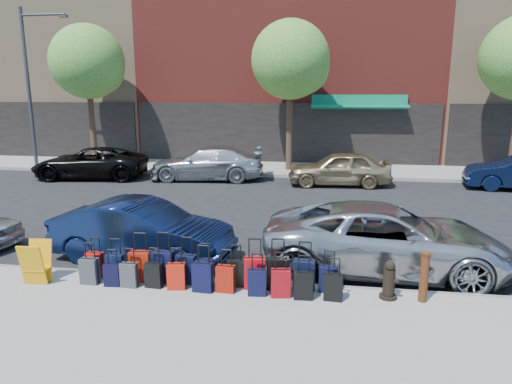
% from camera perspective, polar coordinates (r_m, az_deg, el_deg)
% --- Properties ---
extents(ground, '(120.00, 120.00, 0.00)m').
position_cam_1_polar(ground, '(14.14, -1.08, -4.15)').
color(ground, black).
rests_on(ground, ground).
extents(sidewalk_near, '(60.00, 4.00, 0.15)m').
position_cam_1_polar(sidewalk_near, '(8.25, -9.05, -16.56)').
color(sidewalk_near, gray).
rests_on(sidewalk_near, ground).
extents(sidewalk_far, '(60.00, 4.00, 0.15)m').
position_cam_1_polar(sidewalk_far, '(23.80, 3.00, 2.90)').
color(sidewalk_far, gray).
rests_on(sidewalk_far, ground).
extents(curb_near, '(60.00, 0.08, 0.15)m').
position_cam_1_polar(curb_near, '(9.99, -5.50, -11.06)').
color(curb_near, gray).
rests_on(curb_near, ground).
extents(curb_far, '(60.00, 0.08, 0.15)m').
position_cam_1_polar(curb_far, '(21.82, 2.46, 2.02)').
color(curb_far, gray).
rests_on(curb_far, ground).
extents(building_left, '(15.00, 12.12, 16.00)m').
position_cam_1_polar(building_left, '(36.49, -22.64, 17.82)').
color(building_left, '#9D7F60').
rests_on(building_left, ground).
extents(tree_left, '(3.80, 3.80, 7.27)m').
position_cam_1_polar(tree_left, '(25.91, -20.02, 14.82)').
color(tree_left, black).
rests_on(tree_left, sidewalk_far).
extents(tree_center, '(3.80, 3.80, 7.27)m').
position_cam_1_polar(tree_center, '(22.94, 4.68, 15.90)').
color(tree_center, black).
rests_on(tree_center, sidewalk_far).
extents(streetlight, '(2.59, 0.18, 8.00)m').
position_cam_1_polar(streetlight, '(26.81, -26.29, 12.59)').
color(streetlight, '#333338').
rests_on(streetlight, sidewalk_far).
extents(suitcase_front_0, '(0.38, 0.23, 0.86)m').
position_cam_1_polar(suitcase_front_0, '(10.50, -19.46, -8.52)').
color(suitcase_front_0, '#AB110B').
rests_on(suitcase_front_0, sidewalk_near).
extents(suitcase_front_1, '(0.37, 0.21, 0.88)m').
position_cam_1_polar(suitcase_front_1, '(10.22, -17.16, -8.90)').
color(suitcase_front_1, black).
rests_on(suitcase_front_1, sidewalk_near).
extents(suitcase_front_2, '(0.45, 0.26, 1.04)m').
position_cam_1_polar(suitcase_front_2, '(9.96, -14.24, -8.98)').
color(suitcase_front_2, maroon).
rests_on(suitcase_front_2, sidewalk_near).
extents(suitcase_front_3, '(0.46, 0.27, 1.06)m').
position_cam_1_polar(suitcase_front_3, '(9.82, -11.55, -9.12)').
color(suitcase_front_3, black).
rests_on(suitcase_front_3, sidewalk_near).
extents(suitcase_front_4, '(0.43, 0.27, 0.99)m').
position_cam_1_polar(suitcase_front_4, '(9.68, -8.67, -9.48)').
color(suitcase_front_4, black).
rests_on(suitcase_front_4, sidewalk_near).
extents(suitcase_front_5, '(0.39, 0.26, 0.87)m').
position_cam_1_polar(suitcase_front_5, '(9.59, -6.39, -9.86)').
color(suitcase_front_5, black).
rests_on(suitcase_front_5, sidewalk_near).
extents(suitcase_front_6, '(0.38, 0.24, 0.87)m').
position_cam_1_polar(suitcase_front_6, '(9.47, -2.55, -10.11)').
color(suitcase_front_6, black).
rests_on(suitcase_front_6, sidewalk_near).
extents(suitcase_front_7, '(0.46, 0.29, 1.04)m').
position_cam_1_polar(suitcase_front_7, '(9.34, -0.15, -10.06)').
color(suitcase_front_7, '#B30B12').
rests_on(suitcase_front_7, sidewalk_near).
extents(suitcase_front_8, '(0.47, 0.32, 1.04)m').
position_cam_1_polar(suitcase_front_8, '(9.33, 2.77, -10.09)').
color(suitcase_front_8, black).
rests_on(suitcase_front_8, sidewalk_near).
extents(suitcase_front_9, '(0.43, 0.25, 1.01)m').
position_cam_1_polar(suitcase_front_9, '(9.30, 6.04, -10.30)').
color(suitcase_front_9, black).
rests_on(suitcase_front_9, sidewalk_near).
extents(suitcase_front_10, '(0.38, 0.24, 0.86)m').
position_cam_1_polar(suitcase_front_10, '(9.31, 9.03, -10.70)').
color(suitcase_front_10, black).
rests_on(suitcase_front_10, sidewalk_near).
extents(suitcase_back_0, '(0.37, 0.22, 0.87)m').
position_cam_1_polar(suitcase_back_0, '(10.18, -20.09, -9.24)').
color(suitcase_back_0, '#35353A').
rests_on(suitcase_back_0, sidewalk_near).
extents(suitcase_back_1, '(0.33, 0.21, 0.77)m').
position_cam_1_polar(suitcase_back_1, '(9.93, -17.51, -9.80)').
color(suitcase_back_1, black).
rests_on(suitcase_back_1, sidewalk_near).
extents(suitcase_back_2, '(0.34, 0.20, 0.81)m').
position_cam_1_polar(suitcase_back_2, '(9.78, -15.56, -9.94)').
color(suitcase_back_2, '#38373C').
rests_on(suitcase_back_2, sidewalk_near).
extents(suitcase_back_3, '(0.36, 0.22, 0.83)m').
position_cam_1_polar(suitcase_back_3, '(9.64, -12.65, -10.07)').
color(suitcase_back_3, black).
rests_on(suitcase_back_3, sidewalk_near).
extents(suitcase_back_4, '(0.39, 0.26, 0.86)m').
position_cam_1_polar(suitcase_back_4, '(9.47, -9.92, -10.33)').
color(suitcase_back_4, '#B51C0B').
rests_on(suitcase_back_4, sidewalk_near).
extents(suitcase_back_5, '(0.41, 0.25, 0.95)m').
position_cam_1_polar(suitcase_back_5, '(9.28, -6.66, -10.51)').
color(suitcase_back_5, black).
rests_on(suitcase_back_5, sidewalk_near).
extents(suitcase_back_6, '(0.38, 0.23, 0.87)m').
position_cam_1_polar(suitcase_back_6, '(9.23, -3.81, -10.76)').
color(suitcase_back_6, maroon).
rests_on(suitcase_back_6, sidewalk_near).
extents(suitcase_back_7, '(0.37, 0.24, 0.84)m').
position_cam_1_polar(suitcase_back_7, '(9.07, 0.14, -11.21)').
color(suitcase_back_7, black).
rests_on(suitcase_back_7, sidewalk_near).
extents(suitcase_back_8, '(0.40, 0.27, 0.89)m').
position_cam_1_polar(suitcase_back_8, '(9.01, 3.10, -11.28)').
color(suitcase_back_8, maroon).
rests_on(suitcase_back_8, sidewalk_near).
extents(suitcase_back_9, '(0.37, 0.23, 0.86)m').
position_cam_1_polar(suitcase_back_9, '(8.97, 5.95, -11.54)').
color(suitcase_back_9, black).
rests_on(suitcase_back_9, sidewalk_near).
extents(suitcase_back_10, '(0.37, 0.23, 0.83)m').
position_cam_1_polar(suitcase_back_10, '(8.99, 9.63, -11.63)').
color(suitcase_back_10, black).
rests_on(suitcase_back_10, sidewalk_near).
extents(fire_hydrant, '(0.38, 0.34, 0.76)m').
position_cam_1_polar(fire_hydrant, '(9.27, 16.28, -10.63)').
color(fire_hydrant, black).
rests_on(fire_hydrant, sidewalk_near).
extents(bollard, '(0.18, 0.18, 0.98)m').
position_cam_1_polar(bollard, '(9.27, 20.28, -9.86)').
color(bollard, '#38190C').
rests_on(bollard, sidewalk_near).
extents(display_rack, '(0.53, 0.58, 0.88)m').
position_cam_1_polar(display_rack, '(10.57, -25.77, -8.00)').
color(display_rack, orange).
rests_on(display_rack, sidewalk_near).
extents(car_near_1, '(4.57, 2.05, 1.46)m').
position_cam_1_polar(car_near_1, '(11.47, -14.01, -4.76)').
color(car_near_1, '#0E1A3D').
rests_on(car_near_1, ground).
extents(car_near_2, '(5.60, 2.73, 1.53)m').
position_cam_1_polar(car_near_2, '(10.88, 15.88, -5.60)').
color(car_near_2, '#AEB1B5').
rests_on(car_near_2, ground).
extents(car_far_0, '(5.48, 3.04, 1.45)m').
position_cam_1_polar(car_far_0, '(22.94, -20.03, 3.44)').
color(car_far_0, black).
rests_on(car_far_0, ground).
extents(car_far_1, '(5.43, 2.59, 1.53)m').
position_cam_1_polar(car_far_1, '(21.30, -6.19, 3.58)').
color(car_far_1, '#B8BBBF').
rests_on(car_far_1, ground).
extents(car_far_2, '(4.52, 2.06, 1.50)m').
position_cam_1_polar(car_far_2, '(20.22, 10.35, 2.93)').
color(car_far_2, tan).
rests_on(car_far_2, ground).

